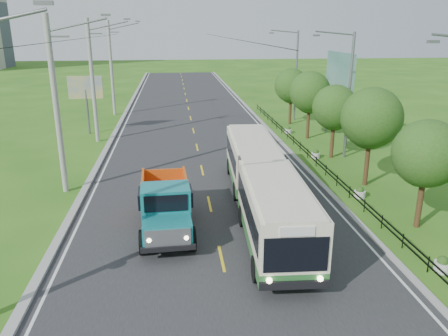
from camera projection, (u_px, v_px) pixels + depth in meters
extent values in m
plane|color=#2B6117|center=(222.00, 259.00, 18.33)|extent=(240.00, 240.00, 0.00)
cube|color=#28282B|center=(196.00, 141.00, 37.23)|extent=(14.00, 120.00, 0.02)
cube|color=#9E9E99|center=(110.00, 143.00, 36.42)|extent=(0.40, 120.00, 0.15)
cube|color=#9E9E99|center=(278.00, 138.00, 38.01)|extent=(0.30, 120.00, 0.10)
cube|color=silver|center=(116.00, 143.00, 36.50)|extent=(0.12, 120.00, 0.00)
cube|color=silver|center=(272.00, 139.00, 37.96)|extent=(0.12, 120.00, 0.00)
cube|color=yellow|center=(222.00, 258.00, 18.32)|extent=(0.12, 2.20, 0.00)
cube|color=black|center=(308.00, 154.00, 32.35)|extent=(0.04, 40.00, 0.60)
cube|color=slate|center=(44.00, 3.00, 11.88)|extent=(0.50, 0.18, 0.12)
cylinder|color=gray|center=(56.00, 107.00, 24.39)|extent=(0.32, 0.32, 10.00)
cube|color=slate|center=(58.00, 37.00, 23.28)|extent=(1.20, 0.10, 0.10)
cube|color=slate|center=(106.00, 15.00, 23.23)|extent=(0.50, 0.18, 0.12)
cylinder|color=gray|center=(93.00, 82.00, 35.73)|extent=(0.32, 0.32, 10.00)
cube|color=slate|center=(95.00, 34.00, 34.62)|extent=(1.20, 0.10, 0.10)
cube|color=slate|center=(127.00, 19.00, 34.57)|extent=(0.50, 0.18, 0.12)
cylinder|color=gray|center=(111.00, 69.00, 47.08)|extent=(0.32, 0.32, 10.00)
cube|color=slate|center=(113.00, 32.00, 45.96)|extent=(1.20, 0.10, 0.10)
cube|color=slate|center=(138.00, 21.00, 45.91)|extent=(0.50, 0.18, 0.12)
cylinder|color=#382314|center=(420.00, 198.00, 20.84)|extent=(0.28, 0.28, 2.97)
sphere|color=#234F16|center=(427.00, 154.00, 20.16)|extent=(3.18, 3.18, 3.18)
sphere|color=#234F16|center=(423.00, 163.00, 20.85)|extent=(2.33, 2.33, 2.33)
cylinder|color=#382314|center=(367.00, 159.00, 26.45)|extent=(0.28, 0.28, 3.36)
sphere|color=#234F16|center=(372.00, 118.00, 25.68)|extent=(3.60, 3.60, 3.60)
sphere|color=#234F16|center=(370.00, 128.00, 26.40)|extent=(2.64, 2.64, 2.64)
cylinder|color=#382314|center=(332.00, 138.00, 32.18)|extent=(0.28, 0.28, 3.02)
sphere|color=#234F16|center=(335.00, 107.00, 31.48)|extent=(3.24, 3.24, 3.24)
sphere|color=#234F16|center=(334.00, 115.00, 32.18)|extent=(2.38, 2.38, 2.38)
cylinder|color=#382314|center=(308.00, 120.00, 37.82)|extent=(0.28, 0.28, 3.25)
sphere|color=#234F16|center=(310.00, 92.00, 37.07)|extent=(3.48, 3.48, 3.48)
sphere|color=#234F16|center=(310.00, 99.00, 37.78)|extent=(2.55, 2.55, 2.55)
cylinder|color=#382314|center=(290.00, 109.00, 43.51)|extent=(0.28, 0.28, 3.08)
sphere|color=#234F16|center=(291.00, 85.00, 42.81)|extent=(3.30, 3.30, 3.30)
sphere|color=#234F16|center=(292.00, 91.00, 43.50)|extent=(2.42, 2.42, 2.42)
cube|color=slate|center=(433.00, 42.00, 16.54)|extent=(0.45, 0.16, 0.12)
cylinder|color=slate|center=(349.00, 97.00, 31.37)|extent=(0.20, 0.20, 9.00)
cylinder|color=slate|center=(335.00, 33.00, 29.87)|extent=(2.80, 0.10, 0.34)
cube|color=slate|center=(316.00, 35.00, 29.77)|extent=(0.45, 0.16, 0.12)
cylinder|color=slate|center=(296.00, 76.00, 44.61)|extent=(0.20, 0.20, 9.00)
cylinder|color=slate|center=(285.00, 31.00, 43.10)|extent=(2.80, 0.10, 0.34)
cube|color=slate|center=(272.00, 33.00, 43.01)|extent=(0.45, 0.16, 0.12)
cylinder|color=silver|center=(442.00, 267.00, 17.32)|extent=(0.64, 0.64, 0.40)
sphere|color=#234F16|center=(443.00, 261.00, 17.25)|extent=(0.44, 0.44, 0.44)
cylinder|color=silver|center=(360.00, 194.00, 24.89)|extent=(0.64, 0.64, 0.40)
sphere|color=#234F16|center=(360.00, 190.00, 24.81)|extent=(0.44, 0.44, 0.44)
cylinder|color=silver|center=(316.00, 155.00, 32.45)|extent=(0.64, 0.64, 0.40)
sphere|color=#234F16|center=(316.00, 152.00, 32.37)|extent=(0.44, 0.44, 0.44)
cylinder|color=silver|center=(288.00, 131.00, 40.01)|extent=(0.64, 0.64, 0.40)
sphere|color=#234F16|center=(288.00, 129.00, 39.94)|extent=(0.44, 0.44, 0.44)
cylinder|color=slate|center=(88.00, 112.00, 39.36)|extent=(0.20, 0.20, 4.00)
cube|color=yellow|center=(85.00, 87.00, 38.68)|extent=(3.00, 0.15, 2.00)
cylinder|color=slate|center=(348.00, 115.00, 35.46)|extent=(0.24, 0.24, 5.00)
cylinder|color=slate|center=(327.00, 105.00, 40.19)|extent=(0.24, 0.24, 5.00)
cube|color=#144C47|center=(340.00, 71.00, 36.81)|extent=(0.20, 6.00, 3.00)
cube|color=#2A692D|center=(275.00, 234.00, 18.78)|extent=(2.87, 7.60, 0.55)
cube|color=beige|center=(276.00, 207.00, 18.40)|extent=(2.87, 7.60, 1.93)
cube|color=black|center=(276.00, 207.00, 18.40)|extent=(2.88, 7.01, 0.95)
cube|color=#2A692D|center=(251.00, 173.00, 26.61)|extent=(2.84, 7.10, 0.55)
cube|color=beige|center=(252.00, 154.00, 26.23)|extent=(2.84, 7.10, 1.93)
cube|color=black|center=(252.00, 153.00, 26.22)|extent=(2.85, 6.51, 0.95)
cube|color=#4C4C4C|center=(261.00, 180.00, 22.52)|extent=(2.39, 1.11, 2.38)
cube|color=black|center=(296.00, 255.00, 14.88)|extent=(2.25, 0.17, 1.30)
cylinder|color=black|center=(257.00, 269.00, 16.57)|extent=(0.37, 1.05, 1.04)
cylinder|color=black|center=(315.00, 267.00, 16.71)|extent=(0.37, 1.05, 1.04)
cylinder|color=black|center=(243.00, 216.00, 21.22)|extent=(0.37, 1.05, 1.04)
cylinder|color=black|center=(289.00, 215.00, 21.36)|extent=(0.37, 1.05, 1.04)
cylinder|color=black|center=(236.00, 191.00, 24.44)|extent=(0.37, 1.05, 1.04)
cylinder|color=black|center=(276.00, 190.00, 24.58)|extent=(0.37, 1.05, 1.04)
cylinder|color=black|center=(230.00, 166.00, 28.80)|extent=(0.37, 1.05, 1.04)
cylinder|color=black|center=(264.00, 166.00, 28.94)|extent=(0.37, 1.05, 1.04)
cube|color=#157B81|center=(167.00, 231.00, 18.39)|extent=(2.11, 1.45, 0.98)
cube|color=#157B81|center=(166.00, 207.00, 19.63)|extent=(2.22, 1.65, 1.96)
cube|color=black|center=(165.00, 197.00, 19.47)|extent=(2.42, 1.36, 0.69)
cube|color=black|center=(166.00, 219.00, 20.65)|extent=(1.20, 5.93, 0.25)
cube|color=#C84212|center=(165.00, 187.00, 21.92)|extent=(2.37, 3.03, 1.28)
cylinder|color=black|center=(143.00, 242.00, 18.59)|extent=(0.38, 1.09, 1.08)
cylinder|color=black|center=(192.00, 239.00, 18.89)|extent=(0.38, 1.09, 1.08)
cylinder|color=black|center=(145.00, 207.00, 22.29)|extent=(0.38, 1.09, 1.08)
cylinder|color=black|center=(185.00, 204.00, 22.59)|extent=(0.38, 1.09, 1.08)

